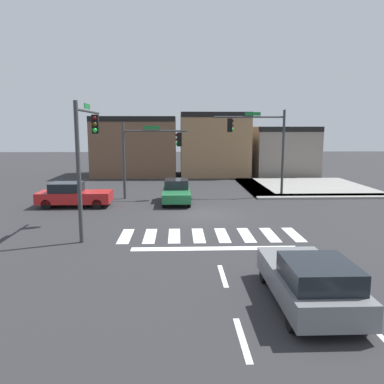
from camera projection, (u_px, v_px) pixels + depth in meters
The scene contains 12 objects.
ground_plane at pixel (204, 214), 22.49m from camera, with size 120.00×120.00×0.00m, color #2B2B2D.
crosswalk_near at pixel (210, 235), 18.05m from camera, with size 8.26×2.49×0.01m.
lane_markings at pixel (279, 322), 9.96m from camera, with size 6.80×24.25×0.01m.
bike_detector_marking at pixel (273, 263), 14.35m from camera, with size 1.00×1.00×0.01m.
curb_corner_northeast at pixel (300, 187), 32.07m from camera, with size 10.00×10.60×0.15m.
storefront_row at pixel (196, 147), 40.81m from camera, with size 22.69×6.61×6.40m.
traffic_signal_northeast at pixel (260, 137), 27.95m from camera, with size 5.07×0.32×6.14m.
traffic_signal_northwest at pixel (149, 148), 26.94m from camera, with size 4.44×0.32×5.26m.
traffic_signal_southwest at pixel (86, 144), 17.91m from camera, with size 0.32×4.73×5.98m.
car_gray at pixel (310, 280), 10.79m from camera, with size 1.93×4.50×1.48m.
car_red at pixel (73, 195), 24.54m from camera, with size 4.48×1.84×1.52m.
car_green at pixel (176, 191), 25.97m from camera, with size 1.77×4.18×1.45m.
Camera 1 is at (-1.48, -21.95, 4.87)m, focal length 36.84 mm.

